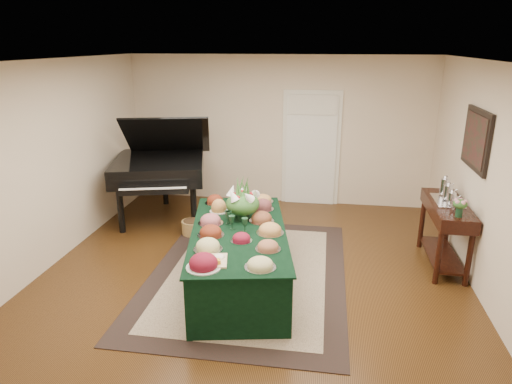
% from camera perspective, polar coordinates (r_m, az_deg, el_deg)
% --- Properties ---
extents(ground, '(6.00, 6.00, 0.00)m').
position_cam_1_polar(ground, '(6.06, -0.45, -10.35)').
color(ground, black).
rests_on(ground, ground).
extents(area_rug, '(2.51, 3.52, 0.01)m').
position_cam_1_polar(area_rug, '(6.10, -0.99, -10.11)').
color(area_rug, black).
rests_on(area_rug, ground).
extents(kitchen_doorway, '(1.05, 0.07, 2.10)m').
position_cam_1_polar(kitchen_doorway, '(8.44, 6.89, 5.25)').
color(kitchen_doorway, silver).
rests_on(kitchen_doorway, ground).
extents(buffet_table, '(1.56, 2.57, 0.73)m').
position_cam_1_polar(buffet_table, '(5.71, -2.14, -8.12)').
color(buffet_table, black).
rests_on(buffet_table, ground).
extents(food_platters, '(1.22, 2.40, 0.14)m').
position_cam_1_polar(food_platters, '(5.55, -2.45, -4.25)').
color(food_platters, silver).
rests_on(food_platters, buffet_table).
extents(cutting_board, '(0.38, 0.38, 0.10)m').
position_cam_1_polar(cutting_board, '(4.81, -5.61, -8.20)').
color(cutting_board, tan).
rests_on(cutting_board, buffet_table).
extents(green_goblets, '(0.33, 0.28, 0.18)m').
position_cam_1_polar(green_goblets, '(5.60, -2.86, -3.58)').
color(green_goblets, '#13311D').
rests_on(green_goblets, buffet_table).
extents(floral_centerpiece, '(0.45, 0.45, 0.45)m').
position_cam_1_polar(floral_centerpiece, '(5.80, -1.68, -0.95)').
color(floral_centerpiece, '#13311D').
rests_on(floral_centerpiece, buffet_table).
extents(grand_piano, '(1.83, 2.04, 1.80)m').
position_cam_1_polar(grand_piano, '(7.84, -11.93, 3.10)').
color(grand_piano, black).
rests_on(grand_piano, ground).
extents(wicker_basket, '(0.35, 0.35, 0.22)m').
position_cam_1_polar(wicker_basket, '(7.31, -7.88, -4.40)').
color(wicker_basket, olive).
rests_on(wicker_basket, ground).
extents(mahogany_sideboard, '(0.45, 1.30, 0.89)m').
position_cam_1_polar(mahogany_sideboard, '(6.56, 22.71, -2.95)').
color(mahogany_sideboard, black).
rests_on(mahogany_sideboard, ground).
extents(tea_service, '(0.34, 0.74, 0.30)m').
position_cam_1_polar(tea_service, '(6.49, 22.97, -0.23)').
color(tea_service, silver).
rests_on(tea_service, mahogany_sideboard).
extents(pink_bouquet, '(0.18, 0.18, 0.24)m').
position_cam_1_polar(pink_bouquet, '(5.99, 24.16, -1.45)').
color(pink_bouquet, '#13311D').
rests_on(pink_bouquet, mahogany_sideboard).
extents(wall_painting, '(0.05, 0.95, 0.75)m').
position_cam_1_polar(wall_painting, '(6.34, 25.82, 5.95)').
color(wall_painting, black).
rests_on(wall_painting, ground).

